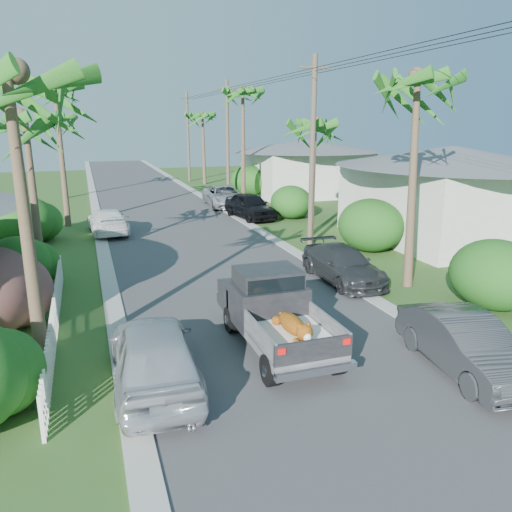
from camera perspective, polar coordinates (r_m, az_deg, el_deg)
name	(u,v)px	position (r m, az deg, el deg)	size (l,w,h in m)	color
ground	(326,390)	(11.96, 8.02, -14.94)	(120.00, 120.00, 0.00)	#395720
road	(162,212)	(35.03, -10.69, 4.97)	(8.00, 100.00, 0.02)	#38383A
curb_left	(97,215)	(34.70, -17.75, 4.46)	(0.60, 100.00, 0.06)	#A5A39E
curb_right	(222,208)	(35.88, -3.87, 5.46)	(0.60, 100.00, 0.06)	#A5A39E
pickup_truck	(271,308)	(13.80, 1.75, -5.96)	(1.98, 5.12, 2.06)	black
parked_car_rn	(465,345)	(13.35, 22.81, -9.34)	(1.50, 4.30, 1.42)	#313336
parked_car_rm	(342,265)	(19.44, 9.85, -1.01)	(1.85, 4.54, 1.32)	#2B2E30
parked_car_rf	(250,206)	(31.95, -0.68, 5.73)	(1.90, 4.72, 1.61)	black
parked_car_rd	(225,196)	(36.68, -3.62, 6.82)	(2.50, 5.43, 1.51)	#B3B5BA
parked_car_ln	(154,354)	(11.87, -11.57, -10.96)	(1.90, 4.72, 1.61)	silver
parked_car_lf	(108,222)	(28.72, -16.59, 3.79)	(1.89, 4.66, 1.35)	white
palm_l_a	(7,74)	(12.30, -26.55, 18.13)	(4.40, 4.40, 8.20)	brown
palm_l_b	(24,117)	(21.28, -24.96, 14.20)	(4.40, 4.40, 7.40)	brown
palm_l_c	(55,86)	(31.27, -22.03, 17.56)	(4.40, 4.40, 9.20)	brown
palm_l_d	(57,116)	(43.22, -21.81, 14.62)	(4.40, 4.40, 7.70)	brown
palm_r_a	(421,78)	(18.90, 18.35, 18.77)	(4.40, 4.40, 8.70)	brown
palm_r_b	(314,123)	(26.76, 6.67, 14.90)	(4.40, 4.40, 7.20)	brown
palm_r_c	(243,91)	(36.94, -1.53, 18.34)	(4.40, 4.40, 9.40)	brown
palm_r_d	(203,114)	(50.48, -6.12, 15.80)	(4.40, 4.40, 8.00)	brown
shrub_l_c	(18,264)	(19.98, -25.59, -0.84)	(2.40, 2.64, 2.00)	#154C17
shrub_l_d	(22,220)	(27.78, -25.16, 3.73)	(3.20, 3.52, 2.40)	#154C17
shrub_r_a	(496,275)	(18.06, 25.71, -1.92)	(2.80, 3.08, 2.30)	#154C17
shrub_r_b	(371,225)	(24.28, 12.96, 3.46)	(3.00, 3.30, 2.50)	#154C17
shrub_r_c	(291,202)	(32.06, 4.02, 6.17)	(2.60, 2.86, 2.10)	#154C17
shrub_r_d	(250,181)	(41.50, -0.73, 8.55)	(3.20, 3.52, 2.60)	#154C17
picket_fence	(55,316)	(15.70, -22.00, -6.43)	(0.10, 11.00, 1.00)	white
house_right_near	(449,197)	(27.95, 21.17, 6.33)	(8.00, 9.00, 4.80)	silver
house_right_far	(305,169)	(43.23, 5.67, 9.83)	(9.00, 8.00, 4.60)	silver
utility_pole_b	(312,152)	(24.56, 6.46, 11.76)	(1.60, 0.26, 9.00)	brown
utility_pole_c	(228,141)	(38.65, -3.27, 12.96)	(1.60, 0.26, 9.00)	brown
utility_pole_d	(188,136)	(53.24, -7.77, 13.40)	(1.60, 0.26, 9.00)	brown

